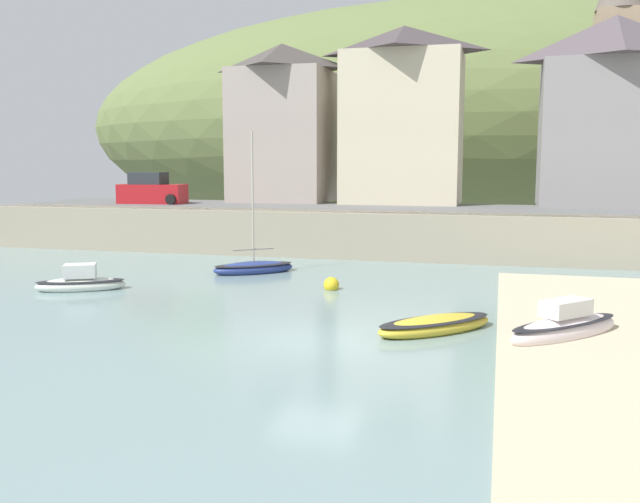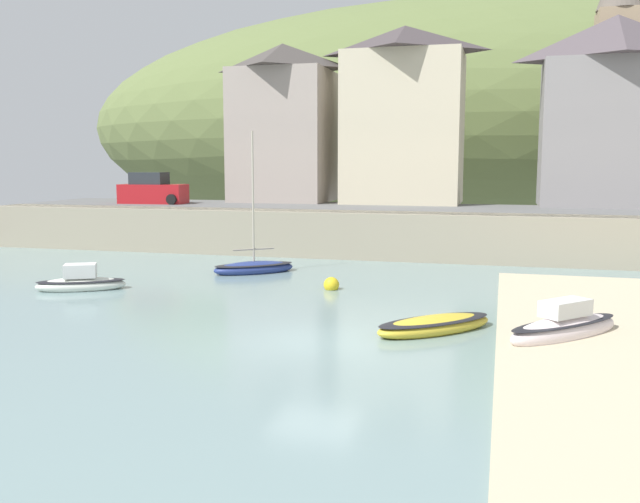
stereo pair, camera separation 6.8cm
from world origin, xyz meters
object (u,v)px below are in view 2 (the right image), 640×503
at_px(sailboat_nearest_shore, 435,325).
at_px(parked_car_near_slipway, 152,191).
at_px(church_with_spire, 618,67).
at_px(sailboat_white_hull, 81,283).
at_px(rowboat_small_beached, 254,267).
at_px(waterfront_building_centre, 404,115).
at_px(mooring_buoy, 331,285).
at_px(waterfront_building_left, 283,122).
at_px(dinghy_open_wooden, 564,328).
at_px(waterfront_building_right, 613,110).

height_order(sailboat_nearest_shore, parked_car_near_slipway, parked_car_near_slipway).
relative_size(church_with_spire, parked_car_near_slipway, 3.93).
bearing_deg(church_with_spire, sailboat_white_hull, -133.26).
bearing_deg(rowboat_small_beached, parked_car_near_slipway, 98.02).
xyz_separation_m(waterfront_building_centre, mooring_buoy, (-0.29, -17.46, -7.73)).
xyz_separation_m(waterfront_building_left, sailboat_white_hull, (-1.90, -20.09, -7.27)).
distance_m(dinghy_open_wooden, sailboat_white_hull, 18.07).
height_order(sailboat_nearest_shore, dinghy_open_wooden, dinghy_open_wooden).
bearing_deg(waterfront_building_centre, parked_car_near_slipway, -163.40).
xyz_separation_m(waterfront_building_centre, rowboat_small_beached, (-4.69, -14.39, -7.66)).
distance_m(waterfront_building_left, dinghy_open_wooden, 29.02).
bearing_deg(dinghy_open_wooden, waterfront_building_centre, 62.01).
height_order(church_with_spire, parked_car_near_slipway, church_with_spire).
xyz_separation_m(waterfront_building_centre, parked_car_near_slipway, (-15.10, -4.50, -4.71)).
distance_m(waterfront_building_left, sailboat_white_hull, 21.45).
bearing_deg(mooring_buoy, parked_car_near_slipway, 138.80).
xyz_separation_m(sailboat_white_hull, parked_car_near_slipway, (-5.27, 15.59, 2.92)).
bearing_deg(mooring_buoy, waterfront_building_right, 54.54).
xyz_separation_m(rowboat_small_beached, mooring_buoy, (4.41, -3.08, -0.07)).
height_order(church_with_spire, dinghy_open_wooden, church_with_spire).
bearing_deg(rowboat_small_beached, waterfront_building_left, 64.23).
bearing_deg(sailboat_nearest_shore, waterfront_building_centre, 56.75).
xyz_separation_m(parked_car_near_slipway, mooring_buoy, (14.81, -12.96, -3.02)).
distance_m(rowboat_small_beached, dinghy_open_wooden, 15.42).
distance_m(waterfront_building_centre, church_with_spire, 13.78).
xyz_separation_m(sailboat_nearest_shore, mooring_buoy, (-4.61, 5.76, -0.01)).
bearing_deg(sailboat_nearest_shore, waterfront_building_left, 74.02).
bearing_deg(waterfront_building_left, rowboat_small_beached, -77.34).
bearing_deg(rowboat_small_beached, dinghy_open_wooden, -73.16).
bearing_deg(sailboat_nearest_shore, rowboat_small_beached, 91.79).
bearing_deg(sailboat_nearest_shore, mooring_buoy, 84.90).
distance_m(church_with_spire, sailboat_nearest_shore, 30.46).
xyz_separation_m(waterfront_building_left, waterfront_building_centre, (7.93, 0.00, 0.36)).
bearing_deg(sailboat_white_hull, church_with_spire, 19.02).
bearing_deg(sailboat_white_hull, waterfront_building_centre, 36.23).
height_order(waterfront_building_centre, mooring_buoy, waterfront_building_centre).
distance_m(parked_car_near_slipway, mooring_buoy, 19.91).
height_order(waterfront_building_right, dinghy_open_wooden, waterfront_building_right).
bearing_deg(waterfront_building_right, waterfront_building_left, 180.00).
relative_size(waterfront_building_centre, sailboat_white_hull, 3.05).
distance_m(waterfront_building_left, mooring_buoy, 20.43).
height_order(dinghy_open_wooden, parked_car_near_slipway, parked_car_near_slipway).
xyz_separation_m(sailboat_white_hull, mooring_buoy, (9.54, 2.63, -0.10)).
distance_m(waterfront_building_left, sailboat_nearest_shore, 27.26).
bearing_deg(church_with_spire, rowboat_small_beached, -133.65).
relative_size(sailboat_nearest_shore, mooring_buoy, 6.13).
xyz_separation_m(waterfront_building_right, sailboat_nearest_shore, (-7.83, -23.22, -7.75)).
bearing_deg(waterfront_building_centre, waterfront_building_left, 180.00).
xyz_separation_m(waterfront_building_right, church_with_spire, (0.70, 4.00, 2.95)).
bearing_deg(waterfront_building_left, dinghy_open_wooden, -55.53).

